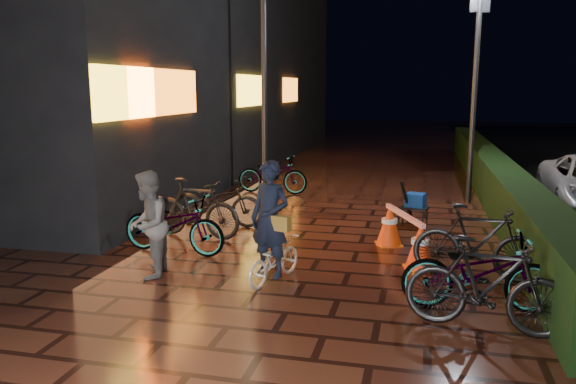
% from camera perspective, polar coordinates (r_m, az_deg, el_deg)
% --- Properties ---
extents(ground, '(80.00, 80.00, 0.00)m').
position_cam_1_polar(ground, '(7.97, 1.65, -9.16)').
color(ground, '#381911').
rests_on(ground, ground).
extents(hedge, '(0.70, 20.00, 1.00)m').
position_cam_1_polar(hedge, '(15.61, 19.78, 1.88)').
color(hedge, black).
rests_on(hedge, ground).
extents(bystander_person, '(0.74, 0.86, 1.54)m').
position_cam_1_polar(bystander_person, '(8.24, -14.04, -3.22)').
color(bystander_person, '#5F5E61').
rests_on(bystander_person, ground).
extents(storefront_block, '(12.09, 22.00, 9.00)m').
position_cam_1_polar(storefront_block, '(21.90, -17.50, 14.84)').
color(storefront_block, black).
rests_on(storefront_block, ground).
extents(lamp_post_hedge, '(0.45, 0.15, 4.65)m').
position_cam_1_polar(lamp_post_hedge, '(13.73, 18.41, 9.50)').
color(lamp_post_hedge, black).
rests_on(lamp_post_hedge, ground).
extents(lamp_post_sf, '(0.51, 0.30, 5.57)m').
position_cam_1_polar(lamp_post_sf, '(14.76, -2.43, 12.01)').
color(lamp_post_sf, black).
rests_on(lamp_post_sf, ground).
extents(cyclist, '(0.79, 1.27, 1.73)m').
position_cam_1_polar(cyclist, '(7.79, -1.65, -4.69)').
color(cyclist, white).
rests_on(cyclist, ground).
extents(traffic_barrier, '(1.03, 1.74, 0.72)m').
position_cam_1_polar(traffic_barrier, '(9.25, 11.67, -4.27)').
color(traffic_barrier, '#FF350D').
rests_on(traffic_barrier, ground).
extents(cart_assembly, '(0.61, 0.51, 0.93)m').
position_cam_1_polar(cart_assembly, '(11.31, 12.75, -0.99)').
color(cart_assembly, black).
rests_on(cart_assembly, ground).
extents(parked_bikes_storefront, '(2.11, 6.35, 1.08)m').
position_cam_1_polar(parked_bikes_storefront, '(11.33, -6.71, -0.66)').
color(parked_bikes_storefront, black).
rests_on(parked_bikes_storefront, ground).
extents(parked_bikes_hedge, '(1.96, 2.56, 1.08)m').
position_cam_1_polar(parked_bikes_hedge, '(7.43, 18.99, -7.02)').
color(parked_bikes_hedge, black).
rests_on(parked_bikes_hedge, ground).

